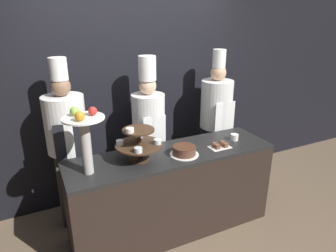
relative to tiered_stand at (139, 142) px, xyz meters
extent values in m
plane|color=brown|center=(0.35, -0.29, -1.08)|extent=(14.00, 14.00, 0.00)
cube|color=black|center=(0.35, 0.96, 0.32)|extent=(10.00, 0.06, 2.80)
cube|color=black|center=(0.35, 0.00, -0.65)|extent=(2.10, 0.59, 0.87)
cube|color=black|center=(0.35, 0.00, -0.20)|extent=(2.10, 0.59, 0.03)
cylinder|color=#3D2819|center=(0.00, 0.00, -0.17)|extent=(0.20, 0.20, 0.02)
cylinder|color=#3D2819|center=(0.00, 0.00, -0.02)|extent=(0.04, 0.04, 0.31)
cylinder|color=#3D2819|center=(0.00, 0.00, -0.03)|extent=(0.44, 0.44, 0.02)
cylinder|color=#3D2819|center=(0.00, 0.00, 0.12)|extent=(0.29, 0.29, 0.02)
cylinder|color=silver|center=(-0.16, 0.07, 0.00)|extent=(0.07, 0.07, 0.04)
cylinder|color=green|center=(-0.16, 0.07, 0.00)|extent=(0.06, 0.06, 0.03)
cylinder|color=silver|center=(-0.06, -0.16, 0.00)|extent=(0.07, 0.07, 0.04)
cylinder|color=gold|center=(-0.06, -0.16, 0.00)|extent=(0.06, 0.06, 0.03)
cylinder|color=silver|center=(0.16, -0.06, 0.00)|extent=(0.07, 0.07, 0.04)
cylinder|color=red|center=(0.16, -0.06, 0.00)|extent=(0.06, 0.06, 0.03)
cylinder|color=silver|center=(0.07, 0.16, 0.00)|extent=(0.07, 0.07, 0.04)
cylinder|color=beige|center=(0.07, 0.16, 0.00)|extent=(0.06, 0.06, 0.03)
cylinder|color=white|center=(-0.09, -0.04, 0.15)|extent=(0.07, 0.07, 0.04)
cylinder|color=#B2ADA8|center=(-0.48, -0.04, 0.07)|extent=(0.09, 0.09, 0.49)
cylinder|color=white|center=(-0.48, -0.04, 0.32)|extent=(0.35, 0.35, 0.01)
sphere|color=red|center=(-0.39, -0.02, 0.37)|extent=(0.07, 0.07, 0.07)
sphere|color=#84B742|center=(-0.53, 0.03, 0.37)|extent=(0.08, 0.08, 0.08)
sphere|color=orange|center=(-0.52, -0.12, 0.37)|extent=(0.08, 0.08, 0.08)
cylinder|color=white|center=(0.43, -0.09, -0.17)|extent=(0.28, 0.28, 0.01)
cylinder|color=brown|center=(0.43, -0.09, -0.13)|extent=(0.23, 0.23, 0.08)
cylinder|color=#472819|center=(0.43, -0.09, -0.09)|extent=(0.22, 0.22, 0.01)
cylinder|color=white|center=(1.10, 0.00, -0.15)|extent=(0.08, 0.08, 0.07)
cube|color=white|center=(0.85, -0.10, -0.18)|extent=(0.22, 0.14, 0.01)
cube|color=brown|center=(0.80, -0.12, -0.15)|extent=(0.04, 0.04, 0.04)
cube|color=brown|center=(0.90, -0.12, -0.15)|extent=(0.04, 0.04, 0.04)
cube|color=brown|center=(0.80, -0.07, -0.15)|extent=(0.04, 0.04, 0.04)
cube|color=brown|center=(0.90, -0.07, -0.15)|extent=(0.04, 0.04, 0.04)
cube|color=#38332D|center=(-0.56, 0.58, -0.65)|extent=(0.30, 0.17, 0.87)
cylinder|color=white|center=(-0.56, 0.58, 0.08)|extent=(0.41, 0.41, 0.58)
cube|color=black|center=(-0.56, 0.39, -0.04)|extent=(0.28, 0.01, 0.37)
sphere|color=#846047|center=(-0.56, 0.58, 0.46)|extent=(0.19, 0.19, 0.19)
cylinder|color=white|center=(-0.56, 0.58, 0.63)|extent=(0.17, 0.17, 0.21)
cube|color=#38332D|center=(0.33, 0.58, -0.66)|extent=(0.28, 0.15, 0.84)
cylinder|color=silver|center=(0.33, 0.58, 0.02)|extent=(0.37, 0.37, 0.53)
cube|color=white|center=(0.33, 0.40, -0.09)|extent=(0.26, 0.01, 0.34)
sphere|color=#DBB28E|center=(0.33, 0.58, 0.38)|extent=(0.19, 0.19, 0.19)
cylinder|color=white|center=(0.33, 0.58, 0.57)|extent=(0.19, 0.19, 0.26)
cube|color=black|center=(1.25, 0.58, -0.66)|extent=(0.29, 0.16, 0.84)
cylinder|color=silver|center=(1.25, 0.58, 0.05)|extent=(0.39, 0.39, 0.60)
cube|color=white|center=(1.25, 0.39, -0.07)|extent=(0.27, 0.01, 0.38)
sphere|color=tan|center=(1.25, 0.58, 0.45)|extent=(0.19, 0.19, 0.19)
cylinder|color=white|center=(1.25, 0.58, 0.62)|extent=(0.16, 0.16, 0.21)
camera|label=1|loc=(-0.85, -2.40, 1.11)|focal=32.00mm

